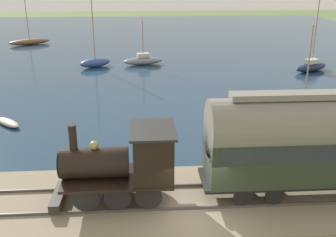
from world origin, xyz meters
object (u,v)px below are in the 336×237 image
object	(u,v)px
sailboat_teal	(303,112)
rowboat_off_pier	(8,122)
sailboat_navy	(311,66)
rowboat_near_shore	(313,146)
sailboat_brown	(30,42)
sailboat_gray	(143,60)
steam_locomotive	(127,160)
sailboat_blue	(95,62)
passenger_coach	(327,139)

from	to	relation	value
sailboat_teal	rowboat_off_pier	bearing A→B (deg)	62.68
sailboat_navy	rowboat_near_shore	world-z (taller)	sailboat_navy
sailboat_navy	sailboat_brown	bearing A→B (deg)	31.86
sailboat_gray	sailboat_teal	size ratio (longest dim) A/B	0.75
sailboat_gray	sailboat_teal	world-z (taller)	sailboat_teal
steam_locomotive	sailboat_teal	bearing A→B (deg)	-48.41
sailboat_gray	sailboat_blue	distance (m)	5.30
steam_locomotive	sailboat_gray	world-z (taller)	sailboat_gray
steam_locomotive	sailboat_blue	size ratio (longest dim) A/B	0.66
passenger_coach	sailboat_brown	bearing A→B (deg)	28.68
passenger_coach	sailboat_brown	xyz separation A→B (m)	(43.46, 23.77, -2.64)
rowboat_off_pier	passenger_coach	bearing A→B (deg)	-76.92
sailboat_navy	rowboat_near_shore	bearing A→B (deg)	128.65
steam_locomotive	sailboat_teal	size ratio (longest dim) A/B	0.79
sailboat_teal	sailboat_brown	world-z (taller)	sailboat_brown
rowboat_near_shore	rowboat_off_pier	bearing A→B (deg)	116.69
sailboat_blue	sailboat_brown	world-z (taller)	sailboat_blue
sailboat_navy	sailboat_blue	xyz separation A→B (m)	(3.49, 22.71, 0.01)
steam_locomotive	sailboat_teal	distance (m)	15.85
sailboat_gray	rowboat_off_pier	world-z (taller)	sailboat_gray
passenger_coach	rowboat_near_shore	size ratio (longest dim) A/B	5.03
sailboat_teal	sailboat_gray	bearing A→B (deg)	4.01
sailboat_brown	sailboat_teal	bearing A→B (deg)	-168.17
sailboat_navy	rowboat_near_shore	distance (m)	20.52
rowboat_near_shore	passenger_coach	bearing A→B (deg)	-158.93
steam_locomotive	sailboat_brown	distance (m)	46.15
sailboat_teal	sailboat_blue	distance (m)	23.93
sailboat_brown	sailboat_navy	bearing A→B (deg)	-146.86
sailboat_teal	rowboat_near_shore	world-z (taller)	sailboat_teal
passenger_coach	sailboat_blue	distance (m)	30.96
sailboat_blue	sailboat_brown	distance (m)	18.91
sailboat_teal	rowboat_near_shore	bearing A→B (deg)	138.51
sailboat_navy	passenger_coach	bearing A→B (deg)	129.05
rowboat_off_pier	rowboat_near_shore	world-z (taller)	rowboat_off_pier
steam_locomotive	sailboat_brown	world-z (taller)	sailboat_brown
sailboat_teal	sailboat_navy	bearing A→B (deg)	-51.42
sailboat_teal	rowboat_off_pier	distance (m)	20.15
rowboat_near_shore	sailboat_blue	bearing A→B (deg)	75.27
sailboat_gray	sailboat_navy	bearing A→B (deg)	-115.54
sailboat_brown	rowboat_off_pier	bearing A→B (deg)	164.47
sailboat_navy	rowboat_off_pier	xyz separation A→B (m)	(-13.90, 26.69, -0.35)
rowboat_off_pier	rowboat_near_shore	distance (m)	19.54
steam_locomotive	sailboat_navy	world-z (taller)	sailboat_navy
sailboat_navy	steam_locomotive	bearing A→B (deg)	114.40
sailboat_brown	rowboat_near_shore	xyz separation A→B (m)	(-37.82, -25.90, -0.27)
rowboat_off_pier	sailboat_navy	bearing A→B (deg)	-16.82
sailboat_teal	sailboat_brown	size ratio (longest dim) A/B	0.96
sailboat_brown	rowboat_near_shore	bearing A→B (deg)	-173.24
passenger_coach	steam_locomotive	bearing A→B (deg)	90.00
passenger_coach	rowboat_near_shore	bearing A→B (deg)	-20.66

